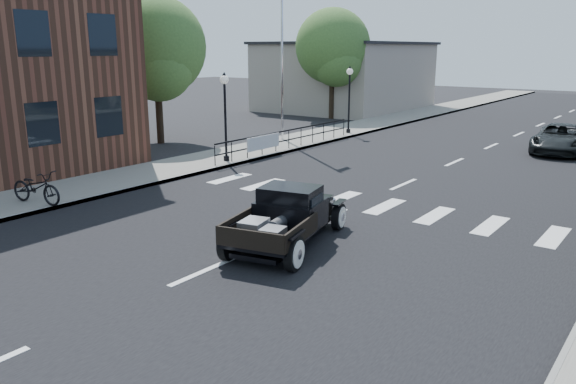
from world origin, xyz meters
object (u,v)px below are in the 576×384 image
Objects in this scene: hotrod_pickup at (287,216)px; second_car at (560,139)px; motorcycle at (36,187)px; flagpole at (282,24)px.

hotrod_pickup reaches higher than second_car.
second_car is 2.45× the size of motorcycle.
flagpole is 2.42× the size of second_car.
flagpole is 2.68× the size of hotrod_pickup.
hotrod_pickup is 0.90× the size of second_car.
flagpole is at bearing 114.57° from hotrod_pickup.
flagpole reaches higher than hotrod_pickup.
hotrod_pickup is (9.61, -12.51, -5.13)m from flagpole.
second_car is at bearing 22.84° from flagpole.
flagpole is 14.29m from second_car.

